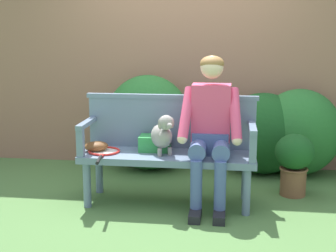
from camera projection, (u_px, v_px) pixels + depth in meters
name	position (u px, v px, depth m)	size (l,w,h in m)	color
ground_plane	(168.00, 203.00, 4.36)	(40.00, 40.00, 0.00)	#4C753D
brick_garden_fence	(184.00, 52.00, 5.47)	(8.00, 0.30, 2.60)	#936651
hedge_bush_mid_left	(148.00, 123.00, 5.31)	(0.97, 0.76, 1.07)	#286B2D
hedge_bush_far_left	(299.00, 132.00, 5.12)	(0.90, 0.68, 0.94)	#286B2D
hedge_bush_mid_right	(263.00, 134.00, 5.17)	(0.93, 0.69, 0.89)	#194C1E
garden_bench	(168.00, 160.00, 4.28)	(1.56, 0.51, 0.47)	slate
bench_backrest	(171.00, 121.00, 4.44)	(1.60, 0.06, 0.50)	slate
bench_armrest_left_end	(85.00, 131.00, 4.24)	(0.06, 0.51, 0.28)	slate
bench_armrest_right_end	(253.00, 136.00, 4.04)	(0.06, 0.51, 0.28)	slate
person_seated	(211.00, 125.00, 4.15)	(0.56, 0.66, 1.34)	black
dog_on_bench	(163.00, 134.00, 4.19)	(0.28, 0.36, 0.37)	gray
tennis_racket	(104.00, 152.00, 4.28)	(0.32, 0.58, 0.03)	red
baseball_glove	(96.00, 146.00, 4.33)	(0.22, 0.17, 0.09)	brown
sports_bag	(155.00, 143.00, 4.35)	(0.28, 0.20, 0.14)	#2D8E42
potted_plant	(294.00, 160.00, 4.50)	(0.37, 0.37, 0.60)	brown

